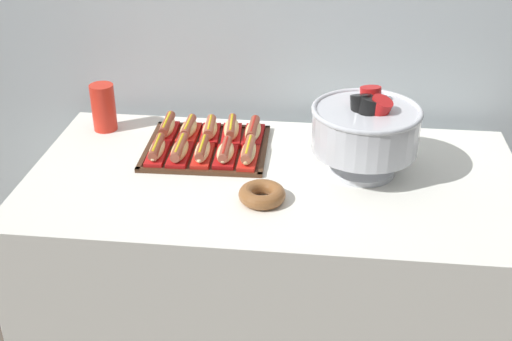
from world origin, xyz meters
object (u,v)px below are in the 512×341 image
hot_dog_9 (253,132)px  hot_dog_4 (248,153)px  serving_tray (207,148)px  cup_stack (104,107)px  hot_dog_5 (167,128)px  hot_dog_7 (210,130)px  donut (262,194)px  hot_dog_6 (189,130)px  buffet_table (273,272)px  punch_bowl (366,128)px  hot_dog_2 (202,152)px  hot_dog_3 (225,153)px  hot_dog_8 (231,130)px  hot_dog_1 (180,151)px  hot_dog_0 (157,150)px

hot_dog_9 → hot_dog_4: bearing=-88.6°
serving_tray → hot_dog_9: (0.15, 0.09, 0.03)m
hot_dog_9 → cup_stack: cup_stack is taller
hot_dog_5 → hot_dog_7: size_ratio=1.02×
serving_tray → donut: 0.38m
donut → hot_dog_6: bearing=127.4°
hot_dog_4 → cup_stack: size_ratio=1.04×
donut → hot_dog_9: bearing=100.4°
buffet_table → hot_dog_6: hot_dog_6 is taller
buffet_table → donut: donut is taller
hot_dog_4 → donut: size_ratio=1.26×
buffet_table → hot_dog_4: hot_dog_4 is taller
punch_bowl → hot_dog_2: bearing=178.5°
cup_stack → donut: cup_stack is taller
hot_dog_4 → donut: hot_dog_4 is taller
hot_dog_5 → donut: (0.37, -0.39, -0.02)m
hot_dog_4 → buffet_table: bearing=-38.9°
buffet_table → hot_dog_4: size_ratio=8.87×
hot_dog_4 → donut: 0.24m
hot_dog_3 → cup_stack: size_ratio=0.94×
serving_tray → hot_dog_8: 0.12m
hot_dog_2 → hot_dog_4: size_ratio=0.97×
serving_tray → hot_dog_1: bearing=-130.8°
hot_dog_6 → hot_dog_9: bearing=1.4°
hot_dog_2 → punch_bowl: punch_bowl is taller
hot_dog_5 → donut: size_ratio=1.19×
hot_dog_1 → hot_dog_9: (0.22, 0.17, 0.00)m
hot_dog_5 → cup_stack: (-0.24, 0.04, 0.05)m
hot_dog_0 → cup_stack: bearing=139.3°
hot_dog_8 → donut: size_ratio=1.25×
hot_dog_5 → cup_stack: size_ratio=0.98×
hot_dog_7 → hot_dog_8: hot_dog_8 is taller
hot_dog_9 → hot_dog_8: bearing=-178.6°
buffet_table → cup_stack: 0.83m
hot_dog_0 → hot_dog_3: size_ratio=1.07×
hot_dog_3 → cup_stack: (-0.47, 0.20, 0.05)m
hot_dog_3 → hot_dog_8: hot_dog_8 is taller
hot_dog_3 → hot_dog_9: 0.18m
serving_tray → hot_dog_6: bearing=133.7°
hot_dog_6 → hot_dog_8: 0.15m
serving_tray → punch_bowl: bearing=-10.5°
hot_dog_0 → hot_dog_9: bearing=30.3°
hot_dog_0 → hot_dog_2: 0.15m
hot_dog_4 → hot_dog_5: same height
hot_dog_4 → hot_dog_0: bearing=-178.6°
hot_dog_0 → hot_dog_3: bearing=1.4°
hot_dog_8 → punch_bowl: punch_bowl is taller
hot_dog_5 → punch_bowl: (0.67, -0.17, 0.11)m
buffet_table → cup_stack: bearing=156.6°
hot_dog_1 → hot_dog_5: size_ratio=1.04×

